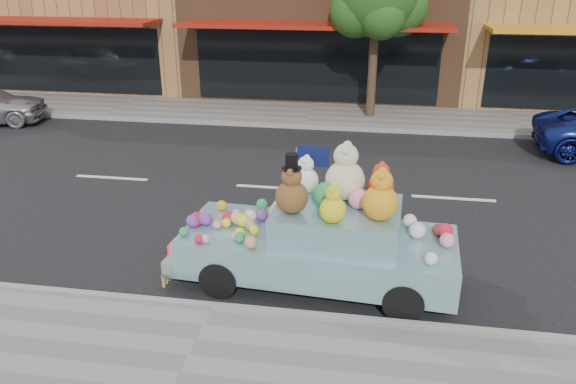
# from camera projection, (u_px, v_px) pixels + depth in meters

# --- Properties ---
(ground) EXTENTS (120.00, 120.00, 0.00)m
(ground) POSITION_uv_depth(u_px,v_px,m) (275.00, 188.00, 12.93)
(ground) COLOR black
(ground) RESTS_ON ground
(near_sidewalk) EXTENTS (60.00, 3.00, 0.12)m
(near_sidewalk) POSITION_uv_depth(u_px,v_px,m) (180.00, 376.00, 6.98)
(near_sidewalk) COLOR gray
(near_sidewalk) RESTS_ON ground
(far_sidewalk) EXTENTS (60.00, 3.00, 0.12)m
(far_sidewalk) POSITION_uv_depth(u_px,v_px,m) (310.00, 115.00, 18.84)
(far_sidewalk) COLOR gray
(far_sidewalk) RESTS_ON ground
(near_kerb) EXTENTS (60.00, 0.12, 0.13)m
(near_kerb) POSITION_uv_depth(u_px,v_px,m) (214.00, 308.00, 8.35)
(near_kerb) COLOR gray
(near_kerb) RESTS_ON ground
(far_kerb) EXTENTS (60.00, 0.12, 0.13)m
(far_kerb) POSITION_uv_depth(u_px,v_px,m) (304.00, 127.00, 17.47)
(far_kerb) COLOR gray
(far_kerb) RESTS_ON ground
(street_tree) EXTENTS (3.00, 2.70, 5.22)m
(street_tree) POSITION_uv_depth(u_px,v_px,m) (377.00, 2.00, 17.21)
(street_tree) COLOR #38281C
(street_tree) RESTS_ON ground
(art_car) EXTENTS (4.59, 2.04, 2.27)m
(art_car) POSITION_uv_depth(u_px,v_px,m) (321.00, 236.00, 8.86)
(art_car) COLOR black
(art_car) RESTS_ON ground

